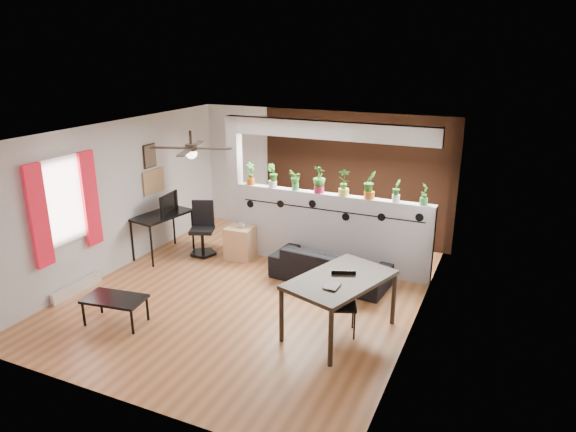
{
  "coord_description": "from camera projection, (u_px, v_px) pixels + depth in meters",
  "views": [
    {
      "loc": [
        3.63,
        -6.63,
        3.76
      ],
      "look_at": [
        0.38,
        0.6,
        1.16
      ],
      "focal_mm": 32.0,
      "sensor_mm": 36.0,
      "label": 1
    }
  ],
  "objects": [
    {
      "name": "potted_plant_5",
      "position": [
        370.0,
        184.0,
        8.56
      ],
      "size": [
        0.32,
        0.32,
        0.48
      ],
      "color": "#CE5E18",
      "rests_on": "partition_wall"
    },
    {
      "name": "ceiling_fan",
      "position": [
        191.0,
        150.0,
        7.66
      ],
      "size": [
        1.19,
        1.19,
        0.43
      ],
      "color": "black",
      "rests_on": "room_shell"
    },
    {
      "name": "partition_wall",
      "position": [
        330.0,
        231.0,
        9.11
      ],
      "size": [
        3.6,
        0.18,
        1.35
      ],
      "primitive_type": "cube",
      "color": "#BCBCC1",
      "rests_on": "ground"
    },
    {
      "name": "cube_shelf",
      "position": [
        240.0,
        243.0,
        9.57
      ],
      "size": [
        0.53,
        0.48,
        0.61
      ],
      "primitive_type": "cube",
      "rotation": [
        0.0,
        0.0,
        0.07
      ],
      "color": "tan",
      "rests_on": "ground"
    },
    {
      "name": "framed_art",
      "position": [
        150.0,
        156.0,
        9.54
      ],
      "size": [
        0.03,
        0.34,
        0.44
      ],
      "color": "#8C7259",
      "rests_on": "room_shell"
    },
    {
      "name": "office_chair",
      "position": [
        203.0,
        232.0,
        9.72
      ],
      "size": [
        0.55,
        0.56,
        1.01
      ],
      "color": "black",
      "rests_on": "ground"
    },
    {
      "name": "potted_plant_3",
      "position": [
        319.0,
        179.0,
        8.91
      ],
      "size": [
        0.3,
        0.27,
        0.48
      ],
      "color": "#AD1B3E",
      "rests_on": "partition_wall"
    },
    {
      "name": "window_assembly",
      "position": [
        64.0,
        203.0,
        7.82
      ],
      "size": [
        0.09,
        1.3,
        1.55
      ],
      "color": "white",
      "rests_on": "room_shell"
    },
    {
      "name": "coffee_table",
      "position": [
        115.0,
        300.0,
        7.26
      ],
      "size": [
        0.92,
        0.59,
        0.4
      ],
      "color": "black",
      "rests_on": "ground"
    },
    {
      "name": "vine_decal",
      "position": [
        329.0,
        210.0,
        8.9
      ],
      "size": [
        3.31,
        0.01,
        0.3
      ],
      "color": "black",
      "rests_on": "partition_wall"
    },
    {
      "name": "potted_plant_4",
      "position": [
        344.0,
        181.0,
        8.73
      ],
      "size": [
        0.3,
        0.26,
        0.48
      ],
      "color": "#EAC252",
      "rests_on": "partition_wall"
    },
    {
      "name": "folding_chair",
      "position": [
        343.0,
        297.0,
        7.02
      ],
      "size": [
        0.46,
        0.46,
        0.88
      ],
      "color": "black",
      "rests_on": "ground"
    },
    {
      "name": "pier_column",
      "position": [
        235.0,
        185.0,
        9.66
      ],
      "size": [
        0.22,
        0.2,
        2.6
      ],
      "primitive_type": "cube",
      "color": "#BCBCC1",
      "rests_on": "ground"
    },
    {
      "name": "potted_plant_2",
      "position": [
        295.0,
        179.0,
        9.1
      ],
      "size": [
        0.21,
        0.22,
        0.36
      ],
      "color": "green",
      "rests_on": "partition_wall"
    },
    {
      "name": "book",
      "position": [
        326.0,
        285.0,
        6.67
      ],
      "size": [
        0.19,
        0.25,
        0.02
      ],
      "primitive_type": "imported",
      "rotation": [
        0.0,
        0.0,
        -0.03
      ],
      "color": "gray",
      "rests_on": "dining_table"
    },
    {
      "name": "corkboard",
      "position": [
        154.0,
        181.0,
        9.74
      ],
      "size": [
        0.03,
        0.6,
        0.45
      ],
      "primitive_type": "cube",
      "color": "#A2784E",
      "rests_on": "room_shell"
    },
    {
      "name": "sofa",
      "position": [
        330.0,
        267.0,
        8.6
      ],
      "size": [
        1.94,
        0.91,
        0.55
      ],
      "primitive_type": "imported",
      "rotation": [
        0.0,
        0.0,
        3.05
      ],
      "color": "black",
      "rests_on": "ground"
    },
    {
      "name": "potted_plant_0",
      "position": [
        251.0,
        173.0,
        9.45
      ],
      "size": [
        0.26,
        0.27,
        0.42
      ],
      "color": "orange",
      "rests_on": "partition_wall"
    },
    {
      "name": "potted_plant_1",
      "position": [
        273.0,
        175.0,
        9.27
      ],
      "size": [
        0.26,
        0.23,
        0.43
      ],
      "color": "silver",
      "rests_on": "partition_wall"
    },
    {
      "name": "potted_plant_6",
      "position": [
        396.0,
        190.0,
        8.4
      ],
      "size": [
        0.16,
        0.19,
        0.37
      ],
      "color": "white",
      "rests_on": "partition_wall"
    },
    {
      "name": "room_shell",
      "position": [
        250.0,
        215.0,
        7.93
      ],
      "size": [
        6.3,
        7.1,
        2.9
      ],
      "color": "#9C5D33",
      "rests_on": "ground"
    },
    {
      "name": "cup",
      "position": [
        242.0,
        225.0,
        9.45
      ],
      "size": [
        0.15,
        0.15,
        0.09
      ],
      "primitive_type": "imported",
      "rotation": [
        0.0,
        0.0,
        -0.29
      ],
      "color": "gray",
      "rests_on": "cube_shelf"
    },
    {
      "name": "brick_panel",
      "position": [
        356.0,
        178.0,
        10.19
      ],
      "size": [
        3.9,
        0.05,
        2.6
      ],
      "primitive_type": "cube",
      "color": "#974D2B",
      "rests_on": "ground"
    },
    {
      "name": "potted_plant_7",
      "position": [
        424.0,
        193.0,
        8.22
      ],
      "size": [
        0.15,
        0.19,
        0.37
      ],
      "color": "#328937",
      "rests_on": "partition_wall"
    },
    {
      "name": "dining_table",
      "position": [
        340.0,
        284.0,
        6.92
      ],
      "size": [
        1.35,
        1.72,
        0.82
      ],
      "color": "black",
      "rests_on": "ground"
    },
    {
      "name": "ceiling_header",
      "position": [
        333.0,
        131.0,
        8.56
      ],
      "size": [
        3.6,
        0.18,
        0.3
      ],
      "primitive_type": "cube",
      "color": "silver",
      "rests_on": "room_shell"
    },
    {
      "name": "computer_desk",
      "position": [
        162.0,
        218.0,
        9.58
      ],
      "size": [
        0.77,
        1.21,
        0.82
      ],
      "color": "black",
      "rests_on": "ground"
    },
    {
      "name": "monitor",
      "position": [
        166.0,
        207.0,
        9.66
      ],
      "size": [
        0.36,
        0.1,
        0.2
      ],
      "primitive_type": "imported",
      "rotation": [
        0.0,
        0.0,
        1.7
      ],
      "color": "black",
      "rests_on": "computer_desk"
    },
    {
      "name": "baseboard_heater",
      "position": [
        77.0,
        288.0,
        8.25
      ],
      "size": [
        0.08,
        1.0,
        0.18
      ],
      "primitive_type": "cube",
      "color": "silver",
      "rests_on": "ground"
    }
  ]
}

